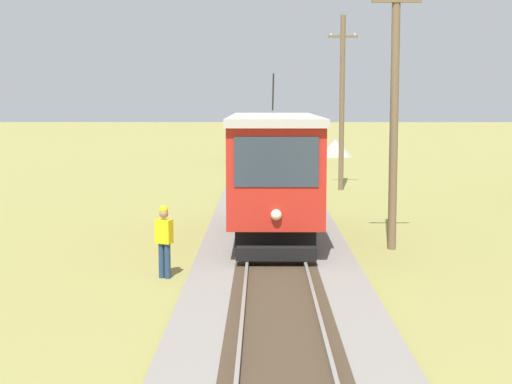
# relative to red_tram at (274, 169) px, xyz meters

# --- Properties ---
(red_tram) EXTENTS (2.60, 8.54, 4.79)m
(red_tram) POSITION_rel_red_tram_xyz_m (0.00, 0.00, 0.00)
(red_tram) COLOR red
(red_tram) RESTS_ON rail_right
(freight_car) EXTENTS (2.40, 5.20, 2.31)m
(freight_car) POSITION_rel_red_tram_xyz_m (-0.00, 27.73, -0.64)
(freight_car) COLOR #384C33
(freight_car) RESTS_ON rail_right
(utility_pole_near_tram) EXTENTS (1.40, 0.48, 7.99)m
(utility_pole_near_tram) POSITION_rel_red_tram_xyz_m (3.40, -1.11, 1.90)
(utility_pole_near_tram) COLOR brown
(utility_pole_near_tram) RESTS_ON ground
(utility_pole_mid) EXTENTS (1.40, 0.29, 8.18)m
(utility_pole_mid) POSITION_rel_red_tram_xyz_m (3.40, 12.45, 1.99)
(utility_pole_mid) COLOR brown
(utility_pole_mid) RESTS_ON ground
(gravel_pile) EXTENTS (2.72, 2.72, 1.32)m
(gravel_pile) POSITION_rel_red_tram_xyz_m (5.15, 32.58, -1.53)
(gravel_pile) COLOR #9E998E
(gravel_pile) RESTS_ON ground
(track_worker) EXTENTS (0.44, 0.37, 1.78)m
(track_worker) POSITION_rel_red_tram_xyz_m (-2.71, -4.70, -1.21)
(track_worker) COLOR navy
(track_worker) RESTS_ON ground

